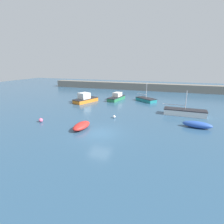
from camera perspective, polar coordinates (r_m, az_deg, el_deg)
The scene contains 10 objects.
ground_plane at distance 19.89m, azimuth -4.13°, elevation -7.16°, with size 120.00×120.00×0.20m, color #2D5170.
harbor_breakwater at distance 51.68m, azimuth 10.43°, elevation 8.13°, with size 56.60×2.64×2.01m, color slate.
sailboat_twin_hulled at distance 28.46m, azimuth 22.63°, elevation -0.05°, with size 6.31×2.21×3.75m.
motorboat_with_cabin at distance 35.38m, azimuth -8.76°, elevation 4.29°, with size 3.80×5.57×1.95m.
rowboat_blue_near at distance 21.18m, azimuth -9.94°, elevation -4.46°, with size 1.58×3.15×0.80m.
motorboat_grey_hull at distance 37.21m, azimuth 1.55°, elevation 4.84°, with size 2.65×5.51×1.58m.
sailboat_short_mast at distance 36.56m, azimuth 11.04°, elevation 4.01°, with size 4.58×4.15×3.83m.
open_tender_yellow at distance 23.63m, azimuth 26.05°, elevation -3.72°, with size 3.47×1.60×0.81m.
mooring_buoy_white at distance 24.99m, azimuth 0.71°, elevation -1.54°, with size 0.41×0.41×0.41m, color white.
mooring_buoy_pink at distance 25.16m, azimuth -22.23°, elevation -2.47°, with size 0.54×0.54×0.54m, color #EA668C.
Camera 1 is at (7.11, -16.89, 7.64)m, focal length 28.00 mm.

